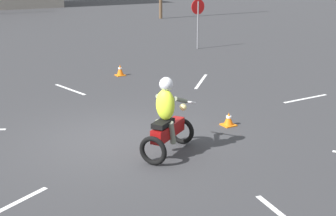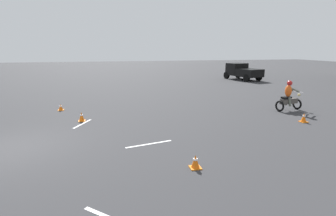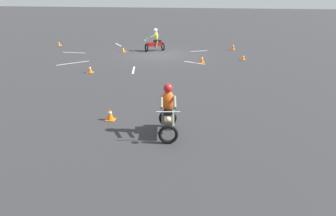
{
  "view_description": "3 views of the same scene",
  "coord_description": "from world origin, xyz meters",
  "px_view_note": "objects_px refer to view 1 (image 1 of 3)",
  "views": [
    {
      "loc": [
        -3.95,
        -9.18,
        3.77
      ],
      "look_at": [
        0.6,
        -1.32,
        1.0
      ],
      "focal_mm": 50.0,
      "sensor_mm": 36.0,
      "label": 1
    },
    {
      "loc": [
        9.36,
        3.48,
        3.38
      ],
      "look_at": [
        -1.13,
        5.92,
        0.9
      ],
      "focal_mm": 28.0,
      "sensor_mm": 36.0,
      "label": 2
    },
    {
      "loc": [
        -4.46,
        22.53,
        4.37
      ],
      "look_at": [
        -2.87,
        13.16,
        0.9
      ],
      "focal_mm": 35.0,
      "sensor_mm": 36.0,
      "label": 3
    }
  ],
  "objects_px": {
    "traffic_cone_mid_center": "(229,119)",
    "motorcycle_rider_foreground": "(167,121)",
    "stop_sign": "(198,14)",
    "traffic_cone_near_right": "(120,70)"
  },
  "relations": [
    {
      "from": "traffic_cone_mid_center",
      "to": "motorcycle_rider_foreground",
      "type": "bearing_deg",
      "value": -159.53
    },
    {
      "from": "stop_sign",
      "to": "traffic_cone_mid_center",
      "type": "bearing_deg",
      "value": -119.55
    },
    {
      "from": "stop_sign",
      "to": "traffic_cone_mid_center",
      "type": "height_order",
      "value": "stop_sign"
    },
    {
      "from": "motorcycle_rider_foreground",
      "to": "stop_sign",
      "type": "height_order",
      "value": "stop_sign"
    },
    {
      "from": "stop_sign",
      "to": "motorcycle_rider_foreground",
      "type": "bearing_deg",
      "value": -126.25
    },
    {
      "from": "motorcycle_rider_foreground",
      "to": "traffic_cone_mid_center",
      "type": "height_order",
      "value": "motorcycle_rider_foreground"
    },
    {
      "from": "traffic_cone_mid_center",
      "to": "stop_sign",
      "type": "bearing_deg",
      "value": 60.45
    },
    {
      "from": "motorcycle_rider_foreground",
      "to": "stop_sign",
      "type": "bearing_deg",
      "value": 110.71
    },
    {
      "from": "traffic_cone_near_right",
      "to": "traffic_cone_mid_center",
      "type": "xyz_separation_m",
      "value": [
        0.03,
        -6.33,
        -0.03
      ]
    },
    {
      "from": "motorcycle_rider_foreground",
      "to": "traffic_cone_near_right",
      "type": "distance_m",
      "value": 7.5
    }
  ]
}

